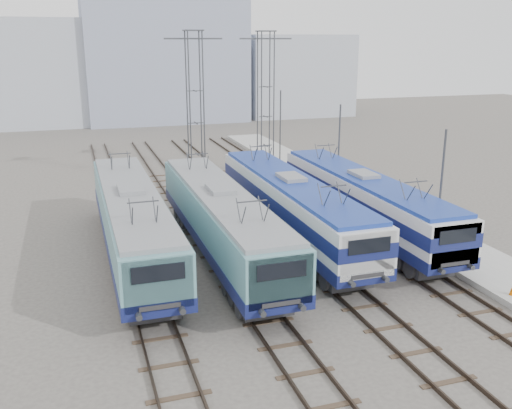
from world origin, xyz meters
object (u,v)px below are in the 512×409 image
object	(u,v)px
locomotive_far_right	(364,199)
catenary_tower_east	(266,97)
locomotive_center_left	(222,219)
catenary_tower_west	(195,102)
mast_front	(440,196)
locomotive_far_left	(133,220)
mast_mid	(339,154)
mast_rear	(280,129)
locomotive_center_right	(292,203)

from	to	relation	value
locomotive_far_right	catenary_tower_east	bearing A→B (deg)	90.83
catenary_tower_east	locomotive_center_left	bearing A→B (deg)	-115.27
catenary_tower_west	mast_front	bearing A→B (deg)	-66.73
locomotive_center_left	catenary_tower_east	xyz separation A→B (m)	(8.75, 18.54, 4.36)
locomotive_far_left	catenary_tower_west	distance (m)	17.28
locomotive_center_left	catenary_tower_west	distance (m)	17.25
locomotive_far_left	mast_mid	world-z (taller)	mast_mid
locomotive_far_right	mast_rear	bearing A→B (deg)	84.53
locomotive_center_left	catenary_tower_west	bearing A→B (deg)	82.25
mast_mid	mast_rear	xyz separation A→B (m)	(0.00, 12.00, 0.00)
locomotive_far_left	locomotive_center_left	bearing A→B (deg)	-15.35
catenary_tower_east	locomotive_center_right	bearing A→B (deg)	-103.94
locomotive_center_right	mast_mid	world-z (taller)	mast_mid
locomotive_center_left	mast_mid	distance (m)	13.86
catenary_tower_west	mast_front	size ratio (longest dim) A/B	1.71
locomotive_far_left	catenary_tower_west	size ratio (longest dim) A/B	1.55
mast_front	mast_rear	xyz separation A→B (m)	(0.00, 24.00, 0.00)
mast_front	mast_rear	bearing A→B (deg)	90.00
locomotive_far_left	mast_rear	xyz separation A→B (m)	(15.35, 19.30, 1.19)
mast_mid	mast_rear	distance (m)	12.00
catenary_tower_east	mast_mid	world-z (taller)	catenary_tower_east
locomotive_center_left	mast_mid	xyz separation A→B (m)	(10.85, 8.54, 1.22)
locomotive_center_right	mast_mid	distance (m)	9.61
mast_front	mast_rear	size ratio (longest dim) A/B	1.00
locomotive_far_left	mast_rear	bearing A→B (deg)	51.51
locomotive_far_left	mast_front	world-z (taller)	mast_front
locomotive_far_left	mast_front	size ratio (longest dim) A/B	2.65
catenary_tower_west	mast_mid	xyz separation A→B (m)	(8.60, -8.00, -3.14)
locomotive_far_left	mast_rear	size ratio (longest dim) A/B	2.65
locomotive_center_left	catenary_tower_east	size ratio (longest dim) A/B	1.53
locomotive_center_right	locomotive_far_right	size ratio (longest dim) A/B	1.03
locomotive_center_right	catenary_tower_west	distance (m)	15.88
catenary_tower_west	catenary_tower_east	bearing A→B (deg)	17.10
catenary_tower_west	mast_rear	world-z (taller)	catenary_tower_west
locomotive_center_left	locomotive_far_right	distance (m)	9.08
locomotive_center_left	locomotive_center_right	bearing A→B (deg)	17.48
locomotive_center_left	mast_front	bearing A→B (deg)	-17.69
locomotive_far_left	locomotive_center_left	xyz separation A→B (m)	(4.50, -1.23, -0.02)
mast_rear	locomotive_center_left	bearing A→B (deg)	-117.85
locomotive_far_left	locomotive_far_right	world-z (taller)	locomotive_far_left
locomotive_center_left	mast_front	world-z (taller)	mast_front
mast_front	mast_mid	xyz separation A→B (m)	(0.00, 12.00, 0.00)
locomotive_far_right	catenary_tower_west	distance (m)	17.29
catenary_tower_east	mast_rear	bearing A→B (deg)	43.60
mast_front	locomotive_far_right	bearing A→B (deg)	111.53
locomotive_far_right	mast_mid	bearing A→B (deg)	75.80
locomotive_far_right	mast_mid	xyz separation A→B (m)	(1.85, 7.31, 1.23)
locomotive_far_left	mast_front	bearing A→B (deg)	-17.01
catenary_tower_east	mast_mid	bearing A→B (deg)	-78.14
locomotive_center_right	mast_rear	xyz separation A→B (m)	(6.35, 19.12, 1.16)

